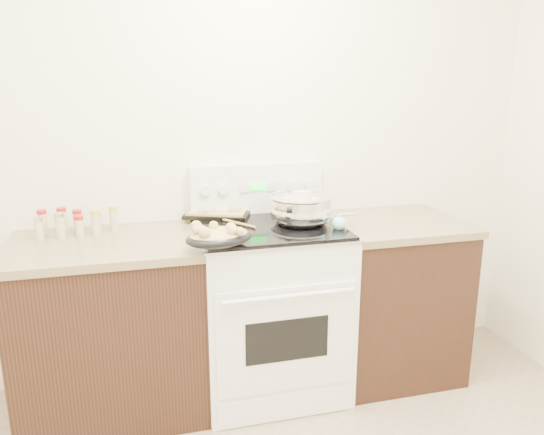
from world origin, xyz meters
name	(u,v)px	position (x,y,z in m)	size (l,w,h in m)	color
room_shell	(277,73)	(0.00, 0.00, 1.70)	(4.10, 3.60, 2.75)	white
counter_left	(112,327)	(-0.48, 1.43, 0.46)	(0.93, 0.67, 0.92)	black
counter_right	(390,296)	(1.08, 1.43, 0.46)	(0.73, 0.67, 0.92)	black
kitchen_range	(269,305)	(0.35, 1.42, 0.49)	(0.78, 0.73, 1.22)	white
mixing_bowl	(301,209)	(0.52, 1.42, 1.02)	(0.42, 0.42, 0.20)	silver
roasting_pan	(218,236)	(0.04, 1.14, 0.99)	(0.36, 0.29, 0.11)	black
baking_sheet	(218,212)	(0.12, 1.70, 0.96)	(0.42, 0.36, 0.06)	black
wooden_spoon	(234,226)	(0.16, 1.41, 0.95)	(0.16, 0.21, 0.04)	tan
blue_ladle	(340,222)	(0.69, 1.28, 0.97)	(0.20, 0.20, 0.09)	#95D5DE
spice_jars	(74,223)	(-0.63, 1.59, 0.98)	(0.40, 0.15, 0.13)	#BFB28C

